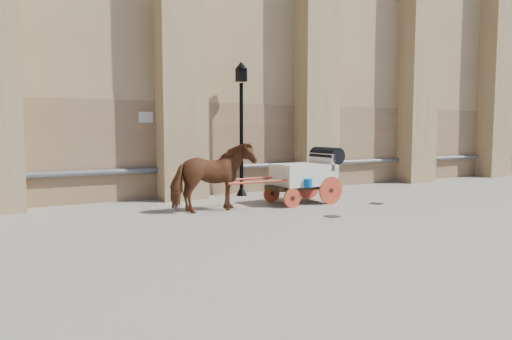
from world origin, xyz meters
TOP-DOWN VIEW (x-y plane):
  - ground at (0.00, 0.00)m, footprint 90.00×90.00m
  - horse at (-1.05, 1.09)m, footprint 2.17×1.03m
  - carriage at (1.96, 1.20)m, footprint 3.69×1.32m
  - street_lamp at (0.92, 3.39)m, footprint 0.40×0.40m
  - drain_grate_near at (1.25, -0.92)m, footprint 0.34×0.34m
  - drain_grate_far at (3.61, 0.08)m, footprint 0.42×0.42m

SIDE VIEW (x-z plane):
  - ground at x=0.00m, z-range 0.00..0.00m
  - drain_grate_near at x=1.25m, z-range 0.00..0.01m
  - drain_grate_far at x=3.61m, z-range 0.00..0.01m
  - carriage at x=1.96m, z-range 0.06..1.67m
  - horse at x=-1.05m, z-range 0.00..1.81m
  - street_lamp at x=0.92m, z-range 0.15..4.43m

